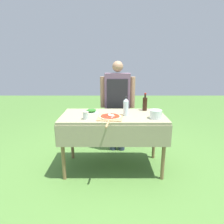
{
  "coord_description": "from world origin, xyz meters",
  "views": [
    {
      "loc": [
        -0.02,
        -2.65,
        1.55
      ],
      "look_at": [
        -0.02,
        0.0,
        0.85
      ],
      "focal_mm": 32.0,
      "sensor_mm": 36.0,
      "label": 1
    }
  ],
  "objects_px": {
    "prep_table": "(113,122)",
    "mixing_tub": "(156,114)",
    "pizza_on_peel": "(110,117)",
    "oil_bottle": "(145,104)",
    "water_bottle": "(126,107)",
    "herb_container": "(91,111)",
    "person_cook": "(117,100)",
    "sauce_jar": "(86,116)"
  },
  "relations": [
    {
      "from": "prep_table",
      "to": "water_bottle",
      "type": "xyz_separation_m",
      "value": [
        0.17,
        -0.05,
        0.23
      ]
    },
    {
      "from": "prep_table",
      "to": "sauce_jar",
      "type": "height_order",
      "value": "sauce_jar"
    },
    {
      "from": "prep_table",
      "to": "water_bottle",
      "type": "height_order",
      "value": "water_bottle"
    },
    {
      "from": "oil_bottle",
      "to": "water_bottle",
      "type": "distance_m",
      "value": 0.42
    },
    {
      "from": "prep_table",
      "to": "herb_container",
      "type": "distance_m",
      "value": 0.36
    },
    {
      "from": "sauce_jar",
      "to": "herb_container",
      "type": "bearing_deg",
      "value": 83.6
    },
    {
      "from": "person_cook",
      "to": "herb_container",
      "type": "height_order",
      "value": "person_cook"
    },
    {
      "from": "prep_table",
      "to": "pizza_on_peel",
      "type": "relative_size",
      "value": 2.53
    },
    {
      "from": "oil_bottle",
      "to": "water_bottle",
      "type": "relative_size",
      "value": 0.99
    },
    {
      "from": "person_cook",
      "to": "mixing_tub",
      "type": "xyz_separation_m",
      "value": [
        0.47,
        -0.78,
        -0.04
      ]
    },
    {
      "from": "sauce_jar",
      "to": "mixing_tub",
      "type": "bearing_deg",
      "value": 1.86
    },
    {
      "from": "oil_bottle",
      "to": "water_bottle",
      "type": "xyz_separation_m",
      "value": [
        -0.3,
        -0.29,
        0.02
      ]
    },
    {
      "from": "person_cook",
      "to": "herb_container",
      "type": "distance_m",
      "value": 0.63
    },
    {
      "from": "water_bottle",
      "to": "mixing_tub",
      "type": "xyz_separation_m",
      "value": [
        0.38,
        -0.13,
        -0.07
      ]
    },
    {
      "from": "herb_container",
      "to": "mixing_tub",
      "type": "height_order",
      "value": "mixing_tub"
    },
    {
      "from": "person_cook",
      "to": "oil_bottle",
      "type": "height_order",
      "value": "person_cook"
    },
    {
      "from": "pizza_on_peel",
      "to": "water_bottle",
      "type": "relative_size",
      "value": 2.14
    },
    {
      "from": "person_cook",
      "to": "sauce_jar",
      "type": "bearing_deg",
      "value": 66.11
    },
    {
      "from": "water_bottle",
      "to": "herb_container",
      "type": "bearing_deg",
      "value": 161.11
    },
    {
      "from": "water_bottle",
      "to": "mixing_tub",
      "type": "bearing_deg",
      "value": -18.61
    },
    {
      "from": "pizza_on_peel",
      "to": "herb_container",
      "type": "relative_size",
      "value": 2.8
    },
    {
      "from": "prep_table",
      "to": "herb_container",
      "type": "relative_size",
      "value": 7.09
    },
    {
      "from": "mixing_tub",
      "to": "sauce_jar",
      "type": "relative_size",
      "value": 1.58
    },
    {
      "from": "sauce_jar",
      "to": "oil_bottle",
      "type": "bearing_deg",
      "value": 28.51
    },
    {
      "from": "prep_table",
      "to": "mixing_tub",
      "type": "distance_m",
      "value": 0.6
    },
    {
      "from": "sauce_jar",
      "to": "pizza_on_peel",
      "type": "bearing_deg",
      "value": 6.87
    },
    {
      "from": "pizza_on_peel",
      "to": "prep_table",
      "type": "bearing_deg",
      "value": 81.98
    },
    {
      "from": "pizza_on_peel",
      "to": "oil_bottle",
      "type": "bearing_deg",
      "value": 44.64
    },
    {
      "from": "mixing_tub",
      "to": "water_bottle",
      "type": "bearing_deg",
      "value": 161.39
    },
    {
      "from": "prep_table",
      "to": "herb_container",
      "type": "xyz_separation_m",
      "value": [
        -0.31,
        0.12,
        0.13
      ]
    },
    {
      "from": "person_cook",
      "to": "sauce_jar",
      "type": "xyz_separation_m",
      "value": [
        -0.43,
        -0.81,
        -0.05
      ]
    },
    {
      "from": "water_bottle",
      "to": "pizza_on_peel",
      "type": "bearing_deg",
      "value": -150.63
    },
    {
      "from": "person_cook",
      "to": "pizza_on_peel",
      "type": "distance_m",
      "value": 0.78
    },
    {
      "from": "mixing_tub",
      "to": "oil_bottle",
      "type": "bearing_deg",
      "value": 100.08
    },
    {
      "from": "water_bottle",
      "to": "mixing_tub",
      "type": "relative_size",
      "value": 1.7
    },
    {
      "from": "herb_container",
      "to": "mixing_tub",
      "type": "bearing_deg",
      "value": -18.77
    },
    {
      "from": "pizza_on_peel",
      "to": "mixing_tub",
      "type": "distance_m",
      "value": 0.59
    },
    {
      "from": "mixing_tub",
      "to": "prep_table",
      "type": "bearing_deg",
      "value": 162.15
    },
    {
      "from": "prep_table",
      "to": "mixing_tub",
      "type": "xyz_separation_m",
      "value": [
        0.55,
        -0.18,
        0.16
      ]
    },
    {
      "from": "water_bottle",
      "to": "sauce_jar",
      "type": "relative_size",
      "value": 2.69
    },
    {
      "from": "pizza_on_peel",
      "to": "oil_bottle",
      "type": "height_order",
      "value": "oil_bottle"
    },
    {
      "from": "water_bottle",
      "to": "herb_container",
      "type": "height_order",
      "value": "water_bottle"
    }
  ]
}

